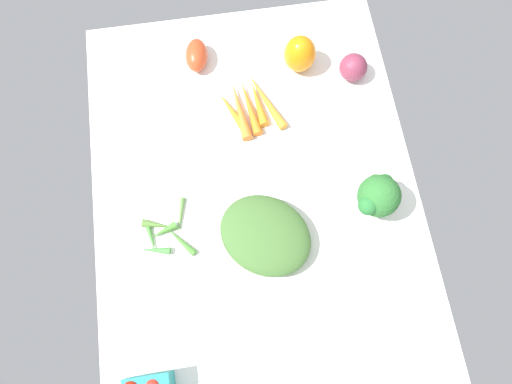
% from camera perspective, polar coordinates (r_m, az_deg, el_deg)
% --- Properties ---
extents(tablecloth, '(1.04, 0.76, 0.02)m').
position_cam_1_polar(tablecloth, '(1.08, 0.00, -0.49)').
color(tablecloth, white).
rests_on(tablecloth, ground).
extents(red_onion_center, '(0.07, 0.07, 0.07)m').
position_cam_1_polar(red_onion_center, '(1.21, 12.02, 14.95)').
color(red_onion_center, '#833248').
rests_on(red_onion_center, tablecloth).
extents(leafy_greens_clump, '(0.27, 0.27, 0.06)m').
position_cam_1_polar(leafy_greens_clump, '(1.02, 1.18, -5.39)').
color(leafy_greens_clump, '#436D32').
rests_on(leafy_greens_clump, tablecloth).
extents(bell_pepper_orange, '(0.08, 0.08, 0.10)m').
position_cam_1_polar(bell_pepper_orange, '(1.19, 5.48, 16.76)').
color(bell_pepper_orange, orange).
rests_on(bell_pepper_orange, tablecloth).
extents(broccoli_head, '(0.10, 0.10, 0.12)m').
position_cam_1_polar(broccoli_head, '(1.03, 14.98, -0.45)').
color(broccoli_head, '#9BC382').
rests_on(broccoli_head, tablecloth).
extents(carrot_bunch, '(0.19, 0.17, 0.03)m').
position_cam_1_polar(carrot_bunch, '(1.15, -0.90, 10.67)').
color(carrot_bunch, orange).
rests_on(carrot_bunch, tablecloth).
extents(roma_tomato, '(0.10, 0.07, 0.06)m').
position_cam_1_polar(roma_tomato, '(1.22, -7.43, 16.54)').
color(roma_tomato, '#D14522').
rests_on(roma_tomato, tablecloth).
extents(okra_pile, '(0.14, 0.13, 0.02)m').
position_cam_1_polar(okra_pile, '(1.06, -11.32, -5.16)').
color(okra_pile, '#458931').
rests_on(okra_pile, tablecloth).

